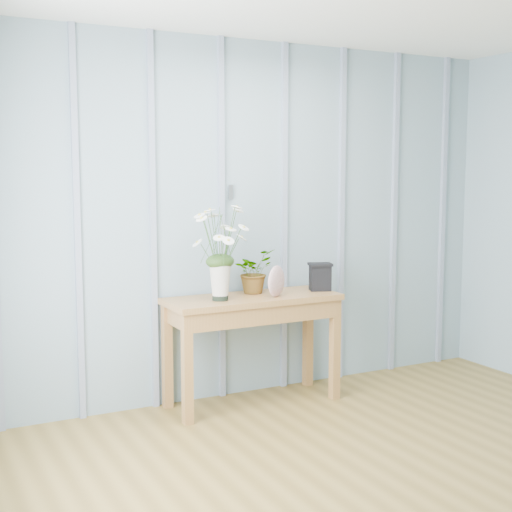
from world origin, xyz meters
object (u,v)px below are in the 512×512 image
daisy_vase (220,237)px  carved_box (320,276)px  sideboard (253,313)px  felt_disc_vessel (276,281)px

daisy_vase → carved_box: (0.79, 0.02, -0.32)m
daisy_vase → sideboard: bearing=9.3°
sideboard → felt_disc_vessel: size_ratio=5.63×
daisy_vase → carved_box: size_ratio=3.39×
sideboard → carved_box: carved_box is taller
daisy_vase → carved_box: bearing=1.7°
felt_disc_vessel → daisy_vase: bearing=139.1°
sideboard → felt_disc_vessel: 0.27m
sideboard → daisy_vase: 0.59m
felt_disc_vessel → carved_box: (0.40, 0.08, -0.01)m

